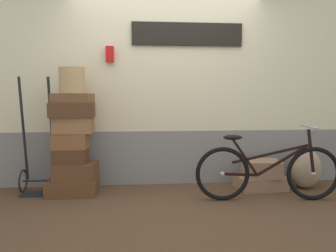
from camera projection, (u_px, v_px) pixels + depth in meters
The scene contains 15 objects.
ground at pixel (172, 204), 3.72m from camera, with size 10.17×5.20×0.06m, color #513823.
station_building at pixel (167, 80), 4.42m from camera, with size 8.17×0.74×2.84m.
suitcase_0 at pixel (73, 187), 4.00m from camera, with size 0.59×0.43×0.18m, color brown.
suitcase_1 at pixel (76, 171), 3.99m from camera, with size 0.49×0.38×0.21m, color brown.
suitcase_2 at pixel (71, 156), 3.95m from camera, with size 0.39×0.29×0.18m, color #4C2D19.
suitcase_3 at pixel (71, 141), 3.95m from camera, with size 0.41×0.31×0.19m, color brown.
suitcase_4 at pixel (74, 125), 3.95m from camera, with size 0.45×0.35×0.19m, color olive.
suitcase_5 at pixel (73, 110), 3.91m from camera, with size 0.52×0.37×0.17m, color #4C2D19.
suitcase_6 at pixel (73, 98), 3.92m from camera, with size 0.45×0.34×0.11m, color brown.
suitcase_7 at pixel (260, 182), 4.23m from camera, with size 0.60×0.42×0.17m, color #937051.
suitcase_8 at pixel (261, 168), 4.17m from camera, with size 0.46×0.36×0.21m, color #937051.
wicker_basket at pixel (72, 81), 3.88m from camera, with size 0.30×0.30×0.31m, color tan.
luggage_trolley at pixel (38, 166), 4.04m from camera, with size 0.42×0.37×1.44m.
burlap_sack at pixel (305, 168), 4.25m from camera, with size 0.41×0.35×0.52m, color #9E8966.
bicycle at pixel (268, 172), 3.74m from camera, with size 1.67×0.46×0.87m.
Camera 1 is at (-0.36, -3.60, 1.21)m, focal length 34.75 mm.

